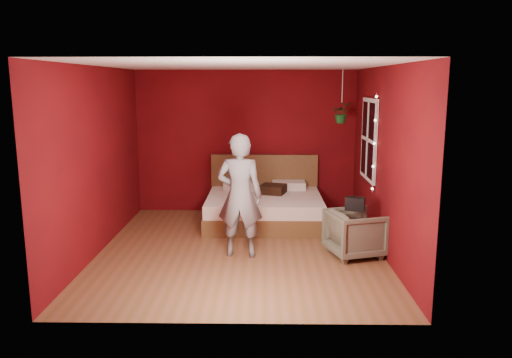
% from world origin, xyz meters
% --- Properties ---
extents(floor, '(4.50, 4.50, 0.00)m').
position_xyz_m(floor, '(0.00, 0.00, 0.00)').
color(floor, brown).
rests_on(floor, ground).
extents(room_walls, '(4.04, 4.54, 2.62)m').
position_xyz_m(room_walls, '(0.00, 0.00, 1.68)').
color(room_walls, '#660A0E').
rests_on(room_walls, ground).
extents(window, '(0.05, 0.97, 1.27)m').
position_xyz_m(window, '(1.97, 0.90, 1.50)').
color(window, white).
rests_on(window, room_walls).
extents(fairy_lights, '(0.04, 0.04, 1.45)m').
position_xyz_m(fairy_lights, '(1.94, 0.38, 1.50)').
color(fairy_lights, silver).
rests_on(fairy_lights, room_walls).
extents(bed, '(1.95, 1.66, 1.07)m').
position_xyz_m(bed, '(0.34, 1.46, 0.28)').
color(bed, brown).
rests_on(bed, ground).
extents(person, '(0.66, 0.46, 1.71)m').
position_xyz_m(person, '(0.00, -0.24, 0.85)').
color(person, slate).
rests_on(person, ground).
extents(armchair, '(0.88, 0.86, 0.64)m').
position_xyz_m(armchair, '(1.60, -0.22, 0.32)').
color(armchair, '#6A6A54').
rests_on(armchair, ground).
extents(handbag, '(0.29, 0.21, 0.19)m').
position_xyz_m(handbag, '(1.59, -0.21, 0.74)').
color(handbag, black).
rests_on(handbag, armchair).
extents(throw_pillow, '(0.51, 0.51, 0.15)m').
position_xyz_m(throw_pillow, '(0.49, 1.56, 0.56)').
color(throw_pillow, black).
rests_on(throw_pillow, bed).
extents(hanging_plant, '(0.33, 0.29, 0.89)m').
position_xyz_m(hanging_plant, '(1.62, 1.48, 1.88)').
color(hanging_plant, silver).
rests_on(hanging_plant, room_walls).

